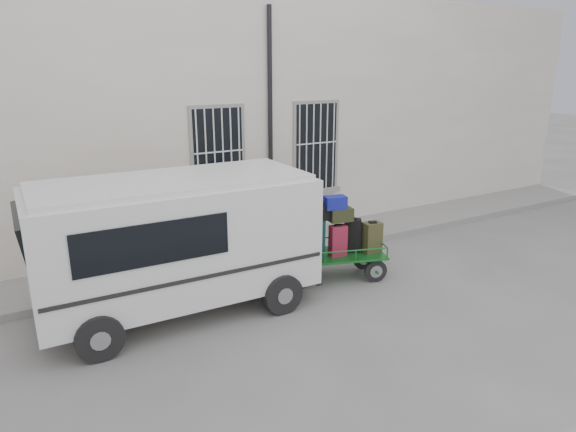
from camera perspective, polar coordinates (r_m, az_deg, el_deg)
The scene contains 5 objects.
ground at distance 10.37m, azimuth 1.23°, elevation -8.02°, with size 80.00×80.00×0.00m, color slate.
building at distance 14.47m, azimuth -10.31°, elevation 11.10°, with size 24.00×5.15×6.00m.
sidewalk at distance 12.13m, azimuth -4.19°, elevation -3.93°, with size 24.00×1.70×0.15m, color gray.
luggage_cart at distance 10.49m, azimuth 4.59°, elevation -2.42°, with size 2.49×1.54×1.78m.
van at distance 9.18m, azimuth -12.35°, elevation -2.29°, with size 4.91×2.29×2.45m.
Camera 1 is at (-4.92, -8.04, 4.31)m, focal length 32.00 mm.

